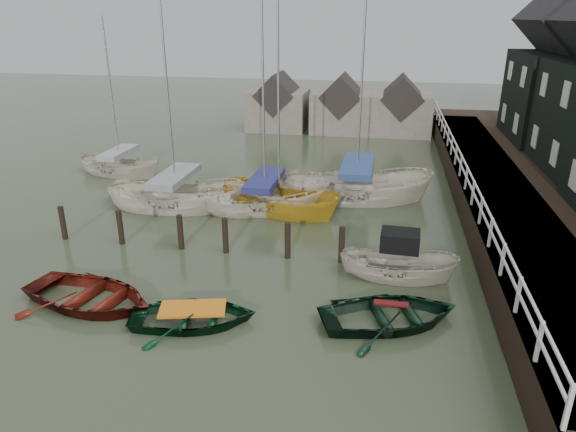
% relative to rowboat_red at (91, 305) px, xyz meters
% --- Properties ---
extents(ground, '(120.00, 120.00, 0.00)m').
position_rel_rowboat_red_xyz_m(ground, '(4.23, 1.46, 0.00)').
color(ground, '#313B25').
rests_on(ground, ground).
extents(pier, '(3.04, 32.00, 2.70)m').
position_rel_rowboat_red_xyz_m(pier, '(13.70, 11.46, 0.71)').
color(pier, black).
rests_on(pier, ground).
extents(mooring_pilings, '(13.72, 0.22, 1.80)m').
position_rel_rowboat_red_xyz_m(mooring_pilings, '(3.11, 4.46, 0.50)').
color(mooring_pilings, black).
rests_on(mooring_pilings, ground).
extents(far_sheds, '(14.00, 4.08, 4.39)m').
position_rel_rowboat_red_xyz_m(far_sheds, '(5.06, 27.46, 1.86)').
color(far_sheds, '#665B51').
rests_on(far_sheds, ground).
extents(rowboat_red, '(4.99, 3.99, 0.92)m').
position_rel_rowboat_red_xyz_m(rowboat_red, '(0.00, 0.00, 0.00)').
color(rowboat_red, '#52130B').
rests_on(rowboat_red, ground).
extents(rowboat_green, '(4.20, 3.44, 0.76)m').
position_rel_rowboat_red_xyz_m(rowboat_green, '(3.55, -0.40, 0.00)').
color(rowboat_green, black).
rests_on(rowboat_green, ground).
extents(rowboat_dkgreen, '(4.94, 4.25, 0.86)m').
position_rel_rowboat_red_xyz_m(rowboat_dkgreen, '(9.22, 0.72, 0.00)').
color(rowboat_dkgreen, black).
rests_on(rowboat_dkgreen, ground).
extents(motorboat, '(4.09, 1.69, 2.41)m').
position_rel_rowboat_red_xyz_m(motorboat, '(9.45, 3.67, 0.11)').
color(motorboat, beige).
rests_on(motorboat, ground).
extents(sailboat_a, '(6.81, 2.97, 11.61)m').
position_rel_rowboat_red_xyz_m(sailboat_a, '(-0.74, 8.79, 0.06)').
color(sailboat_a, beige).
rests_on(sailboat_a, ground).
extents(sailboat_b, '(6.59, 4.23, 11.98)m').
position_rel_rowboat_red_xyz_m(sailboat_b, '(3.42, 9.32, 0.07)').
color(sailboat_b, beige).
rests_on(sailboat_b, ground).
extents(sailboat_c, '(6.71, 4.51, 10.24)m').
position_rel_rowboat_red_xyz_m(sailboat_c, '(4.09, 9.32, 0.01)').
color(sailboat_c, gold).
rests_on(sailboat_c, ground).
extents(sailboat_d, '(7.63, 3.57, 13.21)m').
position_rel_rowboat_red_xyz_m(sailboat_d, '(7.49, 11.59, 0.06)').
color(sailboat_d, beige).
rests_on(sailboat_d, ground).
extents(sailboat_e, '(5.70, 3.12, 9.62)m').
position_rel_rowboat_red_xyz_m(sailboat_e, '(-6.02, 13.37, 0.07)').
color(sailboat_e, beige).
rests_on(sailboat_e, ground).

